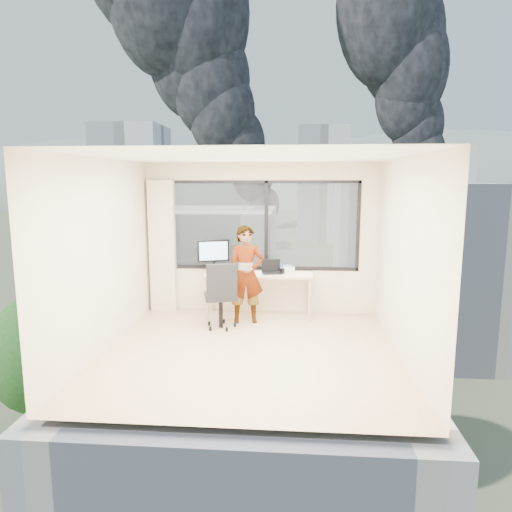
# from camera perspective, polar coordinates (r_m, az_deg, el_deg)

# --- Properties ---
(floor) EXTENTS (4.00, 4.00, 0.01)m
(floor) POSITION_cam_1_polar(r_m,az_deg,el_deg) (6.44, -0.74, -11.61)
(floor) COLOR #DBB08E
(floor) RESTS_ON ground
(ceiling) EXTENTS (4.00, 4.00, 0.01)m
(ceiling) POSITION_cam_1_polar(r_m,az_deg,el_deg) (6.02, -0.79, 12.15)
(ceiling) COLOR white
(ceiling) RESTS_ON ground
(wall_front) EXTENTS (4.00, 0.01, 2.60)m
(wall_front) POSITION_cam_1_polar(r_m,az_deg,el_deg) (4.15, -3.37, -4.68)
(wall_front) COLOR beige
(wall_front) RESTS_ON ground
(wall_left) EXTENTS (0.01, 4.00, 2.60)m
(wall_left) POSITION_cam_1_polar(r_m,az_deg,el_deg) (6.59, -18.34, 0.10)
(wall_left) COLOR beige
(wall_left) RESTS_ON ground
(wall_right) EXTENTS (0.01, 4.00, 2.60)m
(wall_right) POSITION_cam_1_polar(r_m,az_deg,el_deg) (6.24, 17.85, -0.38)
(wall_right) COLOR beige
(wall_right) RESTS_ON ground
(window_wall) EXTENTS (3.30, 0.16, 1.55)m
(window_wall) POSITION_cam_1_polar(r_m,az_deg,el_deg) (8.04, 0.94, 3.79)
(window_wall) COLOR black
(window_wall) RESTS_ON ground
(curtain) EXTENTS (0.45, 0.14, 2.30)m
(curtain) POSITION_cam_1_polar(r_m,az_deg,el_deg) (8.28, -11.45, 1.15)
(curtain) COLOR beige
(curtain) RESTS_ON floor
(desk) EXTENTS (1.80, 0.60, 0.75)m
(desk) POSITION_cam_1_polar(r_m,az_deg,el_deg) (7.91, 0.39, -4.77)
(desk) COLOR tan
(desk) RESTS_ON floor
(chair) EXTENTS (0.67, 0.67, 1.08)m
(chair) POSITION_cam_1_polar(r_m,az_deg,el_deg) (7.27, -4.39, -4.72)
(chair) COLOR black
(chair) RESTS_ON floor
(person) EXTENTS (0.63, 0.47, 1.59)m
(person) POSITION_cam_1_polar(r_m,az_deg,el_deg) (7.49, -1.23, -2.30)
(person) COLOR #2D2D33
(person) RESTS_ON floor
(monitor) EXTENTS (0.56, 0.30, 0.55)m
(monitor) POSITION_cam_1_polar(r_m,az_deg,el_deg) (7.99, -5.28, 0.09)
(monitor) COLOR black
(monitor) RESTS_ON desk
(game_console) EXTENTS (0.37, 0.33, 0.08)m
(game_console) POSITION_cam_1_polar(r_m,az_deg,el_deg) (8.06, 3.49, -1.51)
(game_console) COLOR white
(game_console) RESTS_ON desk
(laptop) EXTENTS (0.38, 0.39, 0.21)m
(laptop) POSITION_cam_1_polar(r_m,az_deg,el_deg) (7.77, 1.97, -1.42)
(laptop) COLOR black
(laptop) RESTS_ON desk
(cellphone) EXTENTS (0.11, 0.06, 0.01)m
(cellphone) POSITION_cam_1_polar(r_m,az_deg,el_deg) (7.78, -1.91, -2.14)
(cellphone) COLOR black
(cellphone) RESTS_ON desk
(pen_cup) EXTENTS (0.10, 0.10, 0.09)m
(pen_cup) POSITION_cam_1_polar(r_m,az_deg,el_deg) (7.78, 3.29, -1.84)
(pen_cup) COLOR black
(pen_cup) RESTS_ON desk
(handbag) EXTENTS (0.24, 0.13, 0.18)m
(handbag) POSITION_cam_1_polar(r_m,az_deg,el_deg) (7.95, 2.40, -1.26)
(handbag) COLOR #0D494F
(handbag) RESTS_ON desk
(exterior_ground) EXTENTS (400.00, 400.00, 0.04)m
(exterior_ground) POSITION_cam_1_polar(r_m,az_deg,el_deg) (127.04, 4.36, 1.98)
(exterior_ground) COLOR #515B3D
(exterior_ground) RESTS_ON ground
(near_bldg_a) EXTENTS (16.00, 12.00, 14.00)m
(near_bldg_a) POSITION_cam_1_polar(r_m,az_deg,el_deg) (38.39, -9.96, -4.80)
(near_bldg_a) COLOR #EFE8C8
(near_bldg_a) RESTS_ON exterior_ground
(near_bldg_b) EXTENTS (14.00, 13.00, 16.00)m
(near_bldg_b) POSITION_cam_1_polar(r_m,az_deg,el_deg) (46.20, 18.90, -1.49)
(near_bldg_b) COLOR white
(near_bldg_b) RESTS_ON exterior_ground
(far_tower_a) EXTENTS (14.00, 14.00, 28.00)m
(far_tower_a) POSITION_cam_1_polar(r_m,az_deg,el_deg) (107.09, -14.88, 7.83)
(far_tower_a) COLOR silver
(far_tower_a) RESTS_ON exterior_ground
(far_tower_b) EXTENTS (13.00, 13.00, 30.00)m
(far_tower_b) POSITION_cam_1_polar(r_m,az_deg,el_deg) (126.21, 8.13, 8.69)
(far_tower_b) COLOR silver
(far_tower_b) RESTS_ON exterior_ground
(far_tower_c) EXTENTS (15.00, 15.00, 26.00)m
(far_tower_c) POSITION_cam_1_polar(r_m,az_deg,el_deg) (152.64, 21.77, 7.48)
(far_tower_c) COLOR silver
(far_tower_c) RESTS_ON exterior_ground
(far_tower_d) EXTENTS (16.00, 14.00, 22.00)m
(far_tower_d) POSITION_cam_1_polar(r_m,az_deg,el_deg) (167.42, -16.69, 7.17)
(far_tower_d) COLOR silver
(far_tower_d) RESTS_ON exterior_ground
(hill_a) EXTENTS (288.00, 216.00, 90.00)m
(hill_a) POSITION_cam_1_polar(r_m,az_deg,el_deg) (347.95, -15.72, 6.34)
(hill_a) COLOR slate
(hill_a) RESTS_ON exterior_ground
(hill_b) EXTENTS (300.00, 220.00, 96.00)m
(hill_b) POSITION_cam_1_polar(r_m,az_deg,el_deg) (341.21, 21.72, 5.98)
(hill_b) COLOR slate
(hill_b) RESTS_ON exterior_ground
(tree_a) EXTENTS (7.00, 7.00, 8.00)m
(tree_a) POSITION_cam_1_polar(r_m,az_deg,el_deg) (34.78, -24.78, -12.25)
(tree_a) COLOR #254B19
(tree_a) RESTS_ON exterior_ground
(tree_b) EXTENTS (7.60, 7.60, 9.00)m
(tree_b) POSITION_cam_1_polar(r_m,az_deg,el_deg) (26.96, 12.00, -16.82)
(tree_b) COLOR #254B19
(tree_b) RESTS_ON exterior_ground
(tree_c) EXTENTS (8.40, 8.40, 10.00)m
(tree_c) POSITION_cam_1_polar(r_m,az_deg,el_deg) (51.98, 28.96, -4.38)
(tree_c) COLOR #254B19
(tree_c) RESTS_ON exterior_ground
(smoke_plume_a) EXTENTS (40.00, 24.00, 90.00)m
(smoke_plume_a) POSITION_cam_1_polar(r_m,az_deg,el_deg) (160.59, 0.82, 22.58)
(smoke_plume_a) COLOR black
(smoke_plume_a) RESTS_ON exterior_ground
(smoke_plume_b) EXTENTS (30.00, 18.00, 70.00)m
(smoke_plume_b) POSITION_cam_1_polar(r_m,az_deg,el_deg) (185.86, 22.60, 16.32)
(smoke_plume_b) COLOR black
(smoke_plume_b) RESTS_ON exterior_ground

